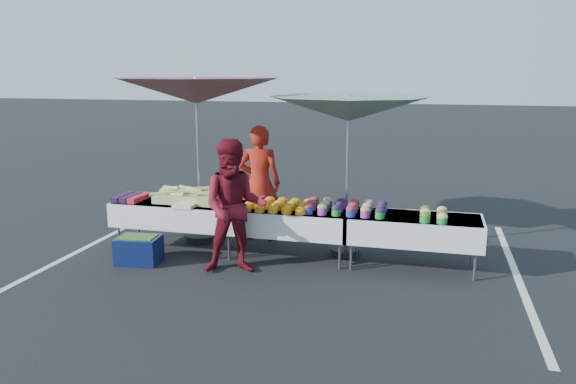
% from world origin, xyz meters
% --- Properties ---
extents(ground, '(80.00, 80.00, 0.00)m').
position_xyz_m(ground, '(0.00, 0.00, 0.00)').
color(ground, black).
extents(stripe_left, '(0.10, 5.00, 0.00)m').
position_xyz_m(stripe_left, '(-3.20, 0.00, 0.00)').
color(stripe_left, silver).
rests_on(stripe_left, ground).
extents(stripe_right, '(0.10, 5.00, 0.00)m').
position_xyz_m(stripe_right, '(3.20, 0.00, 0.00)').
color(stripe_right, silver).
rests_on(stripe_right, ground).
extents(table_left, '(1.86, 0.81, 0.75)m').
position_xyz_m(table_left, '(-1.80, 0.00, 0.58)').
color(table_left, white).
rests_on(table_left, ground).
extents(table_center, '(1.86, 0.81, 0.75)m').
position_xyz_m(table_center, '(0.00, 0.00, 0.58)').
color(table_center, white).
rests_on(table_center, ground).
extents(table_right, '(1.86, 0.81, 0.75)m').
position_xyz_m(table_right, '(1.80, 0.00, 0.58)').
color(table_right, white).
rests_on(table_right, ground).
extents(berry_punnets, '(0.40, 0.54, 0.08)m').
position_xyz_m(berry_punnets, '(-2.51, -0.06, 0.79)').
color(berry_punnets, black).
rests_on(berry_punnets, table_left).
extents(corn_pile, '(1.16, 0.57, 0.26)m').
position_xyz_m(corn_pile, '(-1.55, 0.05, 0.84)').
color(corn_pile, '#8EA956').
rests_on(corn_pile, table_left).
extents(plastic_bags, '(0.30, 0.25, 0.05)m').
position_xyz_m(plastic_bags, '(-1.50, -0.30, 0.78)').
color(plastic_bags, white).
rests_on(plastic_bags, table_left).
extents(carrot_bowls, '(0.95, 0.69, 0.11)m').
position_xyz_m(carrot_bowls, '(-0.15, -0.01, 0.80)').
color(carrot_bowls, orange).
rests_on(carrot_bowls, table_center).
extents(potato_cups, '(1.14, 0.58, 0.16)m').
position_xyz_m(potato_cups, '(0.85, 0.00, 0.83)').
color(potato_cups, '#2335A4').
rests_on(potato_cups, table_right).
extents(bean_baskets, '(0.36, 0.50, 0.15)m').
position_xyz_m(bean_baskets, '(2.06, -0.10, 0.82)').
color(bean_baskets, '#21842E').
rests_on(bean_baskets, table_right).
extents(vendor, '(0.73, 0.52, 1.88)m').
position_xyz_m(vendor, '(-0.68, 0.79, 0.94)').
color(vendor, '#AB1F13').
rests_on(vendor, ground).
extents(customer, '(1.06, 0.94, 1.84)m').
position_xyz_m(customer, '(-0.55, -0.75, 0.92)').
color(customer, maroon).
rests_on(customer, ground).
extents(umbrella_left, '(3.12, 3.12, 2.64)m').
position_xyz_m(umbrella_left, '(-1.61, 0.52, 2.39)').
color(umbrella_left, black).
rests_on(umbrella_left, ground).
extents(umbrella_right, '(2.61, 2.61, 2.39)m').
position_xyz_m(umbrella_right, '(0.80, 0.40, 2.16)').
color(umbrella_right, black).
rests_on(umbrella_right, ground).
extents(storage_bin, '(0.65, 0.50, 0.40)m').
position_xyz_m(storage_bin, '(-2.03, -0.75, 0.20)').
color(storage_bin, '#0D1844').
rests_on(storage_bin, ground).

